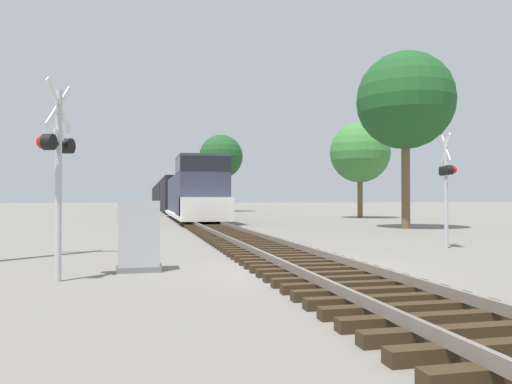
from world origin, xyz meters
name	(u,v)px	position (x,y,z in m)	size (l,w,h in m)	color
ground_plane	(305,269)	(0.00, 0.00, 0.00)	(400.00, 400.00, 0.00)	slate
rail_track_bed	(305,263)	(0.00, 0.00, 0.14)	(2.60, 160.00, 0.31)	#382819
freight_train	(168,196)	(0.00, 61.12, 1.99)	(2.96, 88.71, 4.16)	#33384C
crossing_signal_near	(57,158)	(-5.10, -0.53, 2.34)	(0.59, 1.00, 3.79)	#B7B7BC
crossing_signal_far	(447,176)	(5.91, 3.48, 2.28)	(0.57, 1.01, 3.63)	#B7B7BC
relay_cabinet	(139,236)	(-3.58, 0.51, 0.75)	(0.95, 0.68, 1.52)	slate
tree_far_right	(405,101)	(9.99, 13.22, 6.73)	(5.13, 5.13, 9.32)	brown
tree_mid_background	(360,153)	(13.88, 27.34, 5.36)	(4.94, 4.94, 7.85)	brown
tree_deep_background	(221,157)	(6.05, 51.06, 6.81)	(5.46, 5.46, 9.59)	brown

